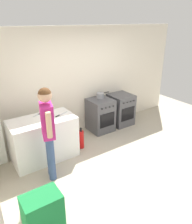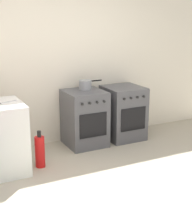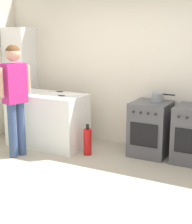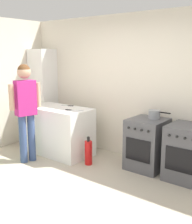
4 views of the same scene
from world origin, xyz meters
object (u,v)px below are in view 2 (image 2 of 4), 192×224
at_px(oven_left, 85,118).
at_px(pot, 85,85).
at_px(fire_extinguisher, 40,151).
at_px(knife_bread, 4,103).
at_px(oven_right, 123,113).

xyz_separation_m(oven_left, pot, (0.07, 0.10, 0.50)).
distance_m(pot, fire_extinguisher, 1.31).
xyz_separation_m(pot, knife_bread, (-1.34, -0.49, -0.02)).
height_order(oven_left, oven_right, same).
xyz_separation_m(oven_right, fire_extinguisher, (-1.56, -0.48, -0.21)).
relative_size(oven_right, fire_extinguisher, 1.70).
height_order(pot, knife_bread, pot).
xyz_separation_m(oven_right, pot, (-0.62, 0.10, 0.50)).
bearing_deg(fire_extinguisher, pot, 31.71).
distance_m(oven_right, pot, 0.80).
height_order(oven_right, knife_bread, knife_bread).
bearing_deg(oven_left, oven_right, 0.00).
relative_size(oven_left, pot, 2.29).
relative_size(oven_left, fire_extinguisher, 1.70).
height_order(oven_right, fire_extinguisher, oven_right).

